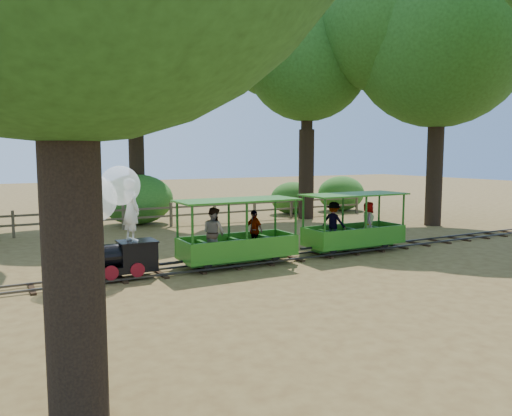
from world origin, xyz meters
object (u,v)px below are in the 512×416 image
locomotive (102,215)px  carriage_rear (351,227)px  carriage_front (234,238)px  fence (193,211)px

locomotive → carriage_rear: bearing=-0.3°
carriage_front → carriage_rear: bearing=1.2°
fence → carriage_front: bearing=-103.7°
carriage_rear → fence: (-2.13, 7.96, -0.21)m
locomotive → carriage_rear: size_ratio=0.85×
carriage_rear → carriage_front: bearing=-178.8°
fence → locomotive: bearing=-124.2°
carriage_front → fence: carriage_front is taller
carriage_front → fence: bearing=76.3°
carriage_front → carriage_rear: 4.09m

